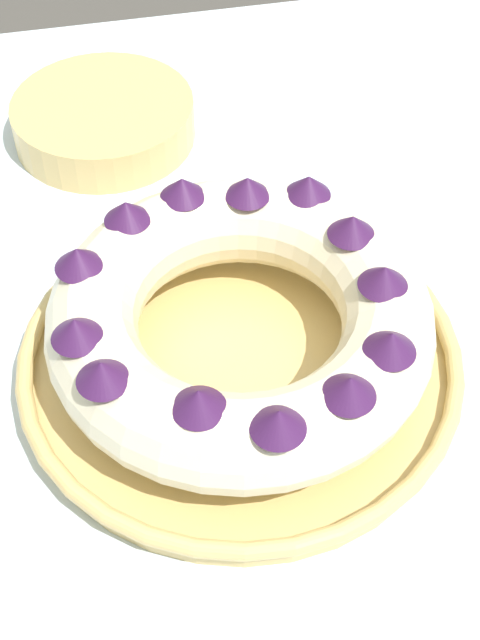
{
  "coord_description": "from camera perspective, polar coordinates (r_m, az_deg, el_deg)",
  "views": [
    {
      "loc": [
        -0.07,
        -0.35,
        1.25
      ],
      "look_at": [
        0.01,
        0.04,
        0.81
      ],
      "focal_mm": 50.0,
      "sensor_mm": 36.0,
      "label": 1
    }
  ],
  "objects": [
    {
      "name": "serving_dish",
      "position": [
        0.63,
        0.0,
        -2.67
      ],
      "size": [
        0.31,
        0.31,
        0.03
      ],
      "color": "tan",
      "rests_on": "dining_table"
    },
    {
      "name": "side_bowl",
      "position": [
        0.84,
        -8.7,
        12.54
      ],
      "size": [
        0.17,
        0.17,
        0.04
      ],
      "primitive_type": "cylinder",
      "color": "tan",
      "rests_on": "dining_table"
    },
    {
      "name": "dining_table",
      "position": [
        0.7,
        -0.54,
        -10.72
      ],
      "size": [
        1.18,
        1.08,
        0.75
      ],
      "color": "silver",
      "rests_on": "ground_plane"
    },
    {
      "name": "bundt_cake",
      "position": [
        0.6,
        -0.01,
        0.12
      ],
      "size": [
        0.26,
        0.26,
        0.08
      ],
      "color": "beige",
      "rests_on": "serving_dish"
    }
  ]
}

